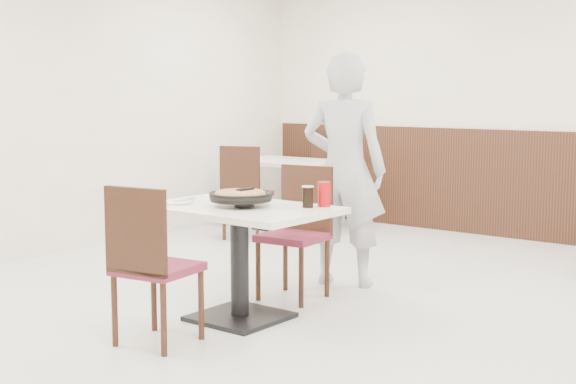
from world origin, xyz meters
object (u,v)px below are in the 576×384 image
Objects in this scene: main_table at (240,263)px; chair_far at (293,234)px; diner_person at (344,170)px; pizza at (240,197)px; side_plate at (178,202)px; red_cup at (324,194)px; bg_chair_left_far at (320,181)px; bg_chair_left_near at (247,192)px; bg_table_left at (287,195)px; cola_glass at (308,197)px; chair_near at (158,264)px; pizza_pan at (241,200)px.

chair_far is (-0.05, 0.63, 0.10)m from main_table.
pizza is at bearing 71.83° from diner_person.
red_cup is at bearing 29.51° from side_plate.
bg_chair_left_far reaches higher than main_table.
diner_person is 1.87× the size of bg_chair_left_near.
bg_table_left is 1.26× the size of bg_chair_left_far.
diner_person reaches higher than cola_glass.
chair_far is 0.53× the size of diner_person.
red_cup reaches higher than side_plate.
chair_near is at bearing -93.71° from pizza.
chair_far is 2.39× the size of pizza_pan.
pizza is 0.35× the size of bg_chair_left_far.
pizza is 2.94m from bg_chair_left_near.
chair_near is 4.07m from bg_table_left.
bg_chair_left_near and bg_chair_left_far have the same top height.
chair_near is at bearing -116.04° from cola_glass.
pizza_pan is 0.44m from cola_glass.
red_cup reaches higher than bg_table_left.
cola_glass is at bearing 29.61° from main_table.
chair_far is 2.97m from bg_table_left.
side_plate reaches higher than main_table.
diner_person is 2.62m from bg_table_left.
side_plate is 3.47m from bg_table_left.
chair_near is 5.94× the size of red_cup.
side_plate is at bearing -76.18° from bg_chair_left_near.
cola_glass is 0.07× the size of diner_person.
pizza_pan is (0.06, -0.63, 0.32)m from chair_far.
chair_near is 7.31× the size of cola_glass.
chair_near is at bearing 107.44° from bg_chair_left_far.
pizza_pan is 2.49× the size of red_cup.
main_table is at bearing -67.84° from bg_chair_left_near.
red_cup is (0.49, -0.31, 0.35)m from chair_far.
diner_person is at bearing 74.01° from side_plate.
pizza reaches higher than main_table.
bg_chair_left_near is (-1.88, 1.03, -0.41)m from diner_person.
cola_glass is at bearing 29.99° from pizza_pan.
red_cup reaches higher than cola_glass.
cola_glass is at bearing 118.28° from bg_chair_left_far.
pizza_pan is 0.42× the size of bg_chair_left_far.
chair_near is (-0.05, -0.67, 0.10)m from main_table.
cola_glass is 0.11× the size of bg_table_left.
pizza is at bearing -145.37° from red_cup.
chair_far is 4.98× the size of side_plate.
pizza_pan is at bearing 76.36° from chair_near.
main_table is 1.26× the size of bg_chair_left_far.
cola_glass is (0.39, 0.22, 0.44)m from main_table.
bg_table_left is at bearing -56.71° from chair_far.
chair_far reaches higher than main_table.
chair_far is at bearing 116.20° from bg_chair_left_far.
bg_chair_left_far is at bearing 73.69° from bg_chair_left_near.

